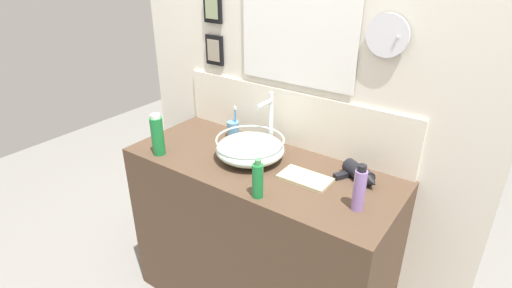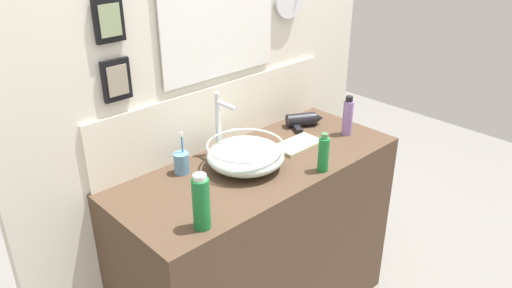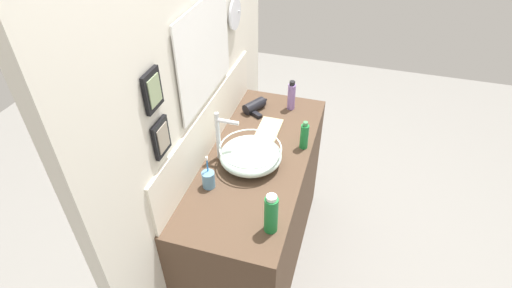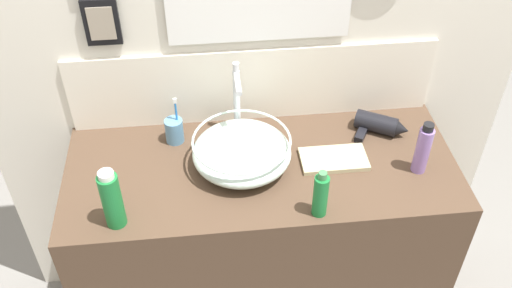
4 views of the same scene
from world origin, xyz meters
name	(u,v)px [view 4 (image 4 of 4)]	position (x,y,z in m)	size (l,w,h in m)	color
vanity_counter	(261,250)	(0.00, 0.00, 0.44)	(1.31, 0.54, 0.89)	#4C3828
back_panel	(252,25)	(0.00, 0.30, 1.25)	(1.91, 0.10, 2.50)	silver
glass_bowl_sink	(242,152)	(-0.06, 0.02, 0.95)	(0.33, 0.33, 0.11)	silver
faucet	(237,96)	(-0.06, 0.18, 1.05)	(0.02, 0.13, 0.29)	silver
hair_drier	(380,125)	(0.43, 0.13, 0.92)	(0.21, 0.15, 0.07)	black
toothbrush_cup	(174,130)	(-0.29, 0.16, 0.93)	(0.06, 0.06, 0.18)	#598CB2
spray_bottle	(321,195)	(0.15, -0.22, 0.97)	(0.05, 0.05, 0.17)	#197233
lotion_bottle	(112,200)	(-0.46, -0.20, 0.99)	(0.06, 0.06, 0.21)	#197233
soap_dispenser	(423,149)	(0.51, -0.07, 0.98)	(0.05, 0.05, 0.19)	#8C6BB2
hand_towel	(334,159)	(0.24, 0.00, 0.90)	(0.22, 0.13, 0.02)	tan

